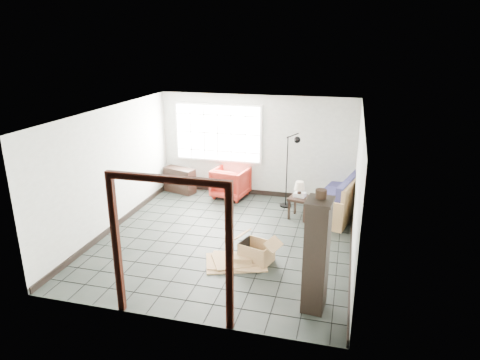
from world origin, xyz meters
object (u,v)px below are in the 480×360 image
(side_table, at_px, (300,201))
(tall_shelf, at_px, (317,255))
(armchair, at_px, (231,181))
(futon_sofa, at_px, (341,200))

(side_table, bearing_deg, tall_shelf, -79.28)
(armchair, xyz_separation_m, side_table, (1.90, -0.95, -0.01))
(armchair, relative_size, tall_shelf, 0.49)
(armchair, bearing_deg, side_table, 163.12)
(futon_sofa, distance_m, side_table, 1.04)
(futon_sofa, bearing_deg, side_table, -135.71)
(side_table, relative_size, tall_shelf, 0.32)
(futon_sofa, distance_m, tall_shelf, 3.94)
(tall_shelf, bearing_deg, futon_sofa, 91.50)
(futon_sofa, height_order, armchair, futon_sofa)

